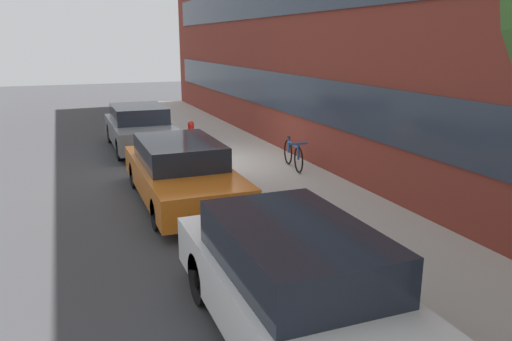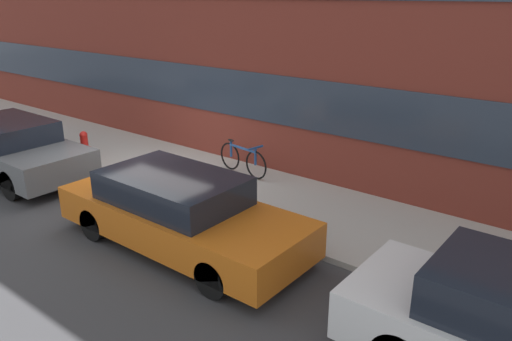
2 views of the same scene
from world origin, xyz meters
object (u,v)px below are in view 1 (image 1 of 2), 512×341
object	(u,v)px
parked_car_grey	(140,127)
parked_car_orange	(181,172)
fire_hydrant	(191,134)
bicycle	(293,154)
parked_car_white	(299,290)

from	to	relation	value
parked_car_grey	parked_car_orange	world-z (taller)	parked_car_grey
parked_car_grey	parked_car_orange	size ratio (longest dim) A/B	0.94
parked_car_orange	fire_hydrant	xyz separation A→B (m)	(-4.84, 1.42, -0.13)
fire_hydrant	bicycle	size ratio (longest dim) A/B	0.51
parked_car_grey	fire_hydrant	distance (m)	1.60
parked_car_grey	bicycle	bearing A→B (deg)	36.15
parked_car_orange	fire_hydrant	size ratio (longest dim) A/B	5.80
parked_car_white	fire_hydrant	size ratio (longest dim) A/B	5.73
fire_hydrant	parked_car_grey	bearing A→B (deg)	-116.62
parked_car_grey	parked_car_white	xyz separation A→B (m)	(11.06, 0.00, 0.03)
fire_hydrant	parked_car_orange	bearing A→B (deg)	-16.33
parked_car_grey	fire_hydrant	xyz separation A→B (m)	(0.71, 1.42, -0.17)
bicycle	fire_hydrant	bearing A→B (deg)	-146.27
parked_car_white	bicycle	size ratio (longest dim) A/B	2.92
fire_hydrant	bicycle	distance (m)	3.98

